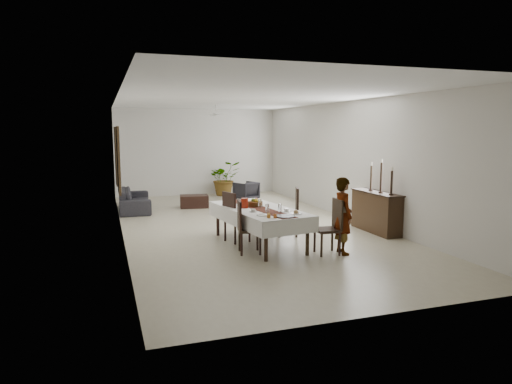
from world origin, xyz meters
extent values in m
cube|color=#BCB495|center=(0.00, 0.00, 0.00)|extent=(6.00, 12.00, 0.00)
cube|color=white|center=(0.00, 0.00, 3.20)|extent=(6.00, 12.00, 0.02)
cube|color=silver|center=(0.00, 6.00, 1.60)|extent=(6.00, 0.02, 3.20)
cube|color=silver|center=(0.00, -6.00, 1.60)|extent=(6.00, 0.02, 3.20)
cube|color=silver|center=(-3.00, 0.00, 1.60)|extent=(0.02, 12.00, 3.20)
cube|color=silver|center=(3.00, 0.00, 1.60)|extent=(0.02, 12.00, 3.20)
cube|color=black|center=(-0.28, -1.94, 0.75)|extent=(1.38, 2.61, 0.05)
cylinder|color=black|center=(-0.57, -3.18, 0.36)|extent=(0.08, 0.08, 0.72)
cylinder|color=black|center=(0.34, -3.04, 0.36)|extent=(0.08, 0.08, 0.72)
cylinder|color=black|center=(-0.90, -0.84, 0.36)|extent=(0.08, 0.08, 0.72)
cylinder|color=black|center=(0.00, -0.71, 0.36)|extent=(0.08, 0.08, 0.72)
cube|color=white|center=(-0.28, -1.94, 0.78)|extent=(1.59, 2.82, 0.01)
cube|color=white|center=(-0.88, -2.03, 0.63)|extent=(0.39, 2.65, 0.31)
cube|color=silver|center=(0.32, -1.85, 0.63)|extent=(0.39, 2.65, 0.31)
cube|color=white|center=(-0.09, -3.26, 0.63)|extent=(1.21, 0.19, 0.31)
cube|color=white|center=(-0.48, -0.62, 0.63)|extent=(1.21, 0.19, 0.31)
cube|color=#5F281B|center=(-0.28, -1.94, 0.79)|extent=(0.73, 2.61, 0.00)
cylinder|color=maroon|center=(-0.56, -1.82, 0.89)|extent=(0.18, 0.18, 0.21)
torus|color=#9A260B|center=(-0.65, -1.84, 0.89)|extent=(0.13, 0.04, 0.12)
cylinder|color=white|center=(-0.06, -2.59, 0.88)|extent=(0.07, 0.07, 0.18)
cylinder|color=white|center=(-0.30, -2.52, 0.88)|extent=(0.07, 0.07, 0.18)
cylinder|color=white|center=(-0.24, -1.88, 0.88)|extent=(0.07, 0.07, 0.18)
cylinder|color=white|center=(0.11, -2.51, 0.82)|extent=(0.09, 0.09, 0.06)
cylinder|color=silver|center=(0.11, -2.51, 0.79)|extent=(0.16, 0.16, 0.01)
cylinder|color=silver|center=(-0.54, -2.34, 0.82)|extent=(0.09, 0.09, 0.06)
cylinder|color=silver|center=(-0.54, -2.34, 0.79)|extent=(0.16, 0.16, 0.01)
cylinder|color=silver|center=(0.19, -2.81, 0.80)|extent=(0.25, 0.25, 0.02)
sphere|color=tan|center=(0.19, -2.81, 0.82)|extent=(0.09, 0.09, 0.09)
cylinder|color=silver|center=(-0.48, -2.75, 0.80)|extent=(0.25, 0.25, 0.02)
cylinder|color=white|center=(-0.69, -1.43, 0.80)|extent=(0.25, 0.25, 0.02)
cylinder|color=#3A3A3E|center=(-0.13, -3.02, 0.80)|extent=(0.37, 0.37, 0.02)
cylinder|color=#954415|center=(-0.35, -3.08, 0.83)|extent=(0.07, 0.07, 0.08)
cylinder|color=#8B4F14|center=(-0.46, -3.03, 0.83)|extent=(0.07, 0.07, 0.08)
cylinder|color=#975316|center=(-0.42, -2.92, 0.83)|extent=(0.07, 0.07, 0.08)
cylinder|color=brown|center=(-0.27, -1.68, 0.84)|extent=(0.31, 0.31, 0.10)
sphere|color=maroon|center=(-0.24, -1.65, 0.92)|extent=(0.09, 0.09, 0.09)
sphere|color=olive|center=(-0.32, -1.65, 0.92)|extent=(0.08, 0.08, 0.08)
sphere|color=yellow|center=(-0.26, -1.73, 0.92)|extent=(0.09, 0.09, 0.09)
cube|color=black|center=(0.75, -3.06, 0.48)|extent=(0.50, 0.50, 0.05)
cylinder|color=black|center=(0.92, -3.27, 0.23)|extent=(0.05, 0.05, 0.45)
cylinder|color=black|center=(0.96, -2.89, 0.23)|extent=(0.05, 0.05, 0.45)
cylinder|color=black|center=(0.55, -3.23, 0.23)|extent=(0.05, 0.05, 0.45)
cylinder|color=black|center=(0.58, -2.86, 0.23)|extent=(0.05, 0.05, 0.45)
cube|color=black|center=(0.96, -3.08, 0.79)|extent=(0.08, 0.46, 0.58)
cube|color=black|center=(0.62, -1.35, 0.49)|extent=(0.60, 0.60, 0.05)
cylinder|color=black|center=(0.74, -1.59, 0.23)|extent=(0.06, 0.06, 0.47)
cylinder|color=black|center=(0.87, -1.23, 0.23)|extent=(0.06, 0.06, 0.47)
cylinder|color=black|center=(0.38, -1.46, 0.23)|extent=(0.06, 0.06, 0.47)
cylinder|color=black|center=(0.51, -1.10, 0.23)|extent=(0.06, 0.06, 0.47)
cube|color=black|center=(0.83, -1.42, 0.81)|extent=(0.20, 0.46, 0.60)
cube|color=black|center=(-0.67, -2.53, 0.47)|extent=(0.52, 0.52, 0.05)
cylinder|color=black|center=(-0.82, -2.31, 0.22)|extent=(0.05, 0.05, 0.44)
cylinder|color=black|center=(-0.89, -2.67, 0.22)|extent=(0.05, 0.05, 0.44)
cylinder|color=black|center=(-0.46, -2.38, 0.22)|extent=(0.05, 0.05, 0.44)
cylinder|color=black|center=(-0.53, -2.74, 0.22)|extent=(0.05, 0.05, 0.44)
cube|color=black|center=(-0.87, -2.49, 0.77)|extent=(0.12, 0.45, 0.57)
cube|color=black|center=(-0.64, -1.53, 0.49)|extent=(0.59, 0.59, 0.05)
cylinder|color=black|center=(-0.88, -1.41, 0.23)|extent=(0.06, 0.06, 0.46)
cylinder|color=black|center=(-0.76, -1.77, 0.23)|extent=(0.06, 0.06, 0.46)
cylinder|color=black|center=(-0.52, -1.29, 0.23)|extent=(0.06, 0.06, 0.46)
cylinder|color=black|center=(-0.40, -1.65, 0.23)|extent=(0.06, 0.06, 0.46)
cube|color=black|center=(-0.84, -1.60, 0.81)|extent=(0.19, 0.46, 0.59)
imported|color=gray|center=(1.05, -3.13, 0.76)|extent=(0.41, 0.58, 1.52)
cube|color=black|center=(2.78, -1.66, 0.47)|extent=(0.42, 1.56, 0.94)
cube|color=black|center=(2.78, -1.66, 0.95)|extent=(0.46, 1.62, 0.03)
cylinder|color=black|center=(2.78, -2.23, 0.98)|extent=(0.10, 0.10, 0.03)
cylinder|color=black|center=(2.78, -2.23, 1.26)|extent=(0.05, 0.05, 0.52)
cylinder|color=white|center=(2.78, -2.23, 1.56)|extent=(0.04, 0.04, 0.08)
cylinder|color=black|center=(2.78, -1.81, 0.98)|extent=(0.10, 0.10, 0.03)
cylinder|color=black|center=(2.78, -1.81, 1.34)|extent=(0.05, 0.05, 0.68)
cylinder|color=white|center=(2.78, -1.81, 1.71)|extent=(0.04, 0.04, 0.08)
cylinder|color=black|center=(2.78, -1.40, 0.98)|extent=(0.10, 0.10, 0.03)
cylinder|color=black|center=(2.78, -1.40, 1.28)|extent=(0.05, 0.05, 0.57)
cylinder|color=beige|center=(2.78, -1.40, 1.61)|extent=(0.04, 0.04, 0.08)
imported|color=#2A272D|center=(-2.50, 3.21, 0.33)|extent=(0.98, 2.28, 0.66)
imported|color=#28262B|center=(1.32, 4.12, 0.32)|extent=(0.92, 0.93, 0.64)
cube|color=black|center=(-0.69, 3.17, 0.19)|extent=(0.94, 0.69, 0.39)
imported|color=#285A24|center=(0.91, 5.48, 0.64)|extent=(1.22, 1.08, 1.28)
cube|color=black|center=(-2.96, 2.20, 1.60)|extent=(0.06, 1.05, 1.85)
cube|color=silver|center=(-2.92, 2.20, 1.60)|extent=(0.01, 0.90, 1.70)
cube|color=black|center=(-2.96, 4.30, 1.60)|extent=(0.06, 1.05, 1.85)
cube|color=silver|center=(-2.92, 4.30, 1.60)|extent=(0.01, 0.90, 1.70)
cylinder|color=silver|center=(0.00, 3.00, 3.10)|extent=(0.04, 0.04, 0.20)
cylinder|color=white|center=(0.00, 3.00, 2.90)|extent=(0.16, 0.16, 0.08)
cube|color=silver|center=(0.00, 3.35, 2.90)|extent=(0.10, 0.55, 0.01)
cube|color=silver|center=(0.00, 2.65, 2.90)|extent=(0.10, 0.55, 0.01)
cube|color=white|center=(0.35, 3.00, 2.90)|extent=(0.55, 0.10, 0.01)
cube|color=silver|center=(-0.35, 3.00, 2.90)|extent=(0.55, 0.10, 0.01)
camera|label=1|loc=(-3.36, -10.91, 2.42)|focal=32.00mm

